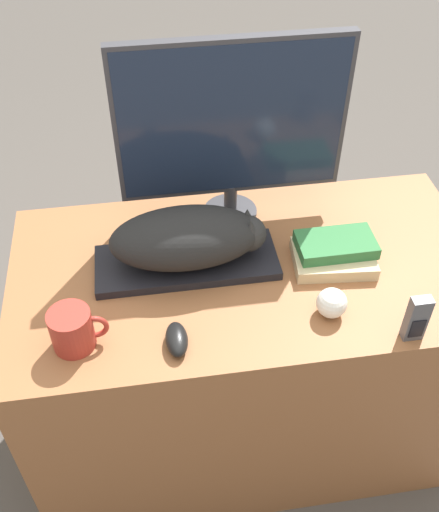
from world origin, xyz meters
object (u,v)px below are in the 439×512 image
(baseball, at_px, (332,303))
(book_stack, at_px, (334,253))
(keyboard, at_px, (187,263))
(cat, at_px, (190,237))
(computer_mouse, at_px, (177,339))
(monitor, at_px, (232,124))
(coffee_mug, at_px, (73,329))
(phone, at_px, (417,319))

(baseball, distance_m, book_stack, 0.18)
(keyboard, bearing_deg, cat, 0.00)
(baseball, bearing_deg, computer_mouse, -173.97)
(monitor, bearing_deg, keyboard, -127.58)
(keyboard, distance_m, baseball, 0.38)
(keyboard, relative_size, computer_mouse, 4.72)
(coffee_mug, xyz_separation_m, phone, (0.76, -0.09, 0.01))
(coffee_mug, bearing_deg, cat, 36.55)
(coffee_mug, bearing_deg, baseball, 0.17)
(cat, relative_size, monitor, 0.67)
(keyboard, relative_size, coffee_mug, 3.56)
(keyboard, distance_m, phone, 0.58)
(computer_mouse, bearing_deg, coffee_mug, 170.64)
(book_stack, bearing_deg, phone, -68.38)
(computer_mouse, height_order, baseball, baseball)
(keyboard, bearing_deg, book_stack, -6.09)
(monitor, relative_size, phone, 4.75)
(computer_mouse, bearing_deg, cat, 75.97)
(monitor, xyz_separation_m, computer_mouse, (-0.20, -0.44, -0.27))
(keyboard, bearing_deg, phone, -32.49)
(monitor, relative_size, coffee_mug, 4.50)
(monitor, distance_m, coffee_mug, 0.63)
(baseball, relative_size, phone, 0.59)
(computer_mouse, distance_m, book_stack, 0.48)
(phone, bearing_deg, monitor, 124.33)
(keyboard, xyz_separation_m, coffee_mug, (-0.28, -0.21, 0.04))
(book_stack, bearing_deg, baseball, -108.75)
(computer_mouse, xyz_separation_m, book_stack, (0.43, 0.21, 0.01))
(baseball, xyz_separation_m, book_stack, (0.06, 0.17, -0.01))
(monitor, xyz_separation_m, book_stack, (0.23, -0.23, -0.26))
(coffee_mug, xyz_separation_m, book_stack, (0.66, 0.17, -0.02))
(book_stack, bearing_deg, cat, 173.71)
(coffee_mug, height_order, book_stack, coffee_mug)
(computer_mouse, height_order, book_stack, book_stack)
(coffee_mug, distance_m, baseball, 0.60)
(monitor, height_order, book_stack, monitor)
(monitor, height_order, baseball, monitor)
(phone, bearing_deg, keyboard, 147.51)
(phone, height_order, book_stack, phone)
(cat, relative_size, coffee_mug, 3.02)
(computer_mouse, bearing_deg, phone, -6.05)
(cat, bearing_deg, book_stack, -6.29)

